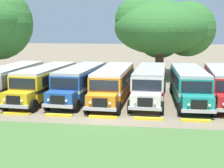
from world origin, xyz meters
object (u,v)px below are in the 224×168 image
at_px(parked_bus_slot_2, 81,81).
at_px(parked_bus_slot_3, 114,82).
at_px(parked_bus_slot_4, 150,82).
at_px(parked_bus_slot_0, 12,80).
at_px(parked_bus_slot_5, 189,83).
at_px(parked_bus_slot_1, 46,81).
at_px(parked_bus_slot_6, 223,83).
at_px(broad_shade_tree, 164,28).

xyz_separation_m(parked_bus_slot_2, parked_bus_slot_3, (3.03, -0.41, 0.00)).
relative_size(parked_bus_slot_3, parked_bus_slot_4, 1.00).
distance_m(parked_bus_slot_0, parked_bus_slot_5, 16.09).
height_order(parked_bus_slot_1, parked_bus_slot_2, same).
relative_size(parked_bus_slot_1, parked_bus_slot_4, 1.01).
xyz_separation_m(parked_bus_slot_3, parked_bus_slot_6, (9.50, 0.79, 0.00)).
bearing_deg(parked_bus_slot_3, parked_bus_slot_1, -87.06).
xyz_separation_m(parked_bus_slot_2, parked_bus_slot_5, (9.57, -0.05, 0.00)).
bearing_deg(parked_bus_slot_2, parked_bus_slot_5, 94.05).
height_order(parked_bus_slot_3, parked_bus_slot_6, same).
height_order(parked_bus_slot_2, parked_bus_slot_4, same).
bearing_deg(parked_bus_slot_5, parked_bus_slot_3, -88.01).
distance_m(parked_bus_slot_0, parked_bus_slot_1, 3.35).
relative_size(parked_bus_slot_4, broad_shade_tree, 0.82).
height_order(parked_bus_slot_1, parked_bus_slot_6, same).
xyz_separation_m(parked_bus_slot_4, parked_bus_slot_6, (6.30, 0.23, 0.00)).
height_order(parked_bus_slot_0, parked_bus_slot_2, same).
relative_size(parked_bus_slot_1, parked_bus_slot_6, 1.00).
height_order(parked_bus_slot_0, parked_bus_slot_3, same).
bearing_deg(parked_bus_slot_2, parked_bus_slot_4, 95.67).
height_order(parked_bus_slot_4, parked_bus_slot_5, same).
bearing_deg(parked_bus_slot_5, parked_bus_slot_2, -91.47).
relative_size(parked_bus_slot_1, broad_shade_tree, 0.82).
distance_m(parked_bus_slot_4, parked_bus_slot_6, 6.30).
height_order(parked_bus_slot_6, broad_shade_tree, broad_shade_tree).
distance_m(parked_bus_slot_3, broad_shade_tree, 15.87).
bearing_deg(parked_bus_slot_6, parked_bus_slot_5, -77.83).
bearing_deg(parked_bus_slot_5, parked_bus_slot_6, 96.91).
relative_size(parked_bus_slot_1, parked_bus_slot_5, 1.01).
distance_m(parked_bus_slot_0, parked_bus_slot_2, 6.51).
bearing_deg(broad_shade_tree, parked_bus_slot_2, -118.57).
relative_size(parked_bus_slot_0, broad_shade_tree, 0.81).
distance_m(parked_bus_slot_1, parked_bus_slot_3, 6.20).
relative_size(parked_bus_slot_2, parked_bus_slot_5, 1.01).
xyz_separation_m(parked_bus_slot_4, parked_bus_slot_5, (3.34, -0.19, 0.00)).
relative_size(parked_bus_slot_4, parked_bus_slot_6, 1.00).
distance_m(parked_bus_slot_3, parked_bus_slot_4, 3.26).
distance_m(parked_bus_slot_0, parked_bus_slot_4, 12.75).
bearing_deg(parked_bus_slot_0, broad_shade_tree, 136.08).
height_order(parked_bus_slot_2, parked_bus_slot_5, same).
relative_size(parked_bus_slot_6, broad_shade_tree, 0.82).
height_order(parked_bus_slot_2, broad_shade_tree, broad_shade_tree).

